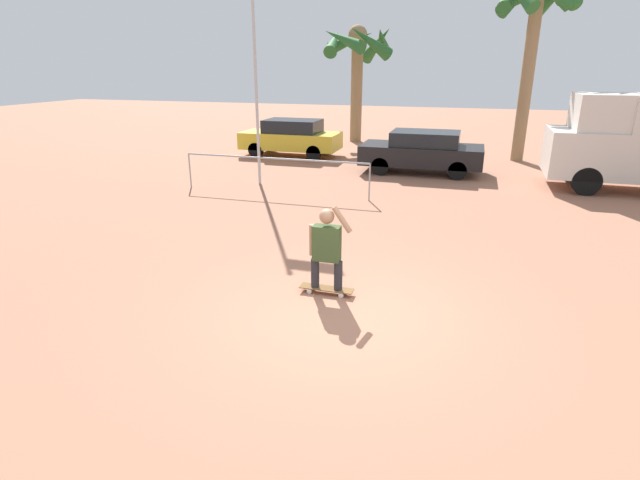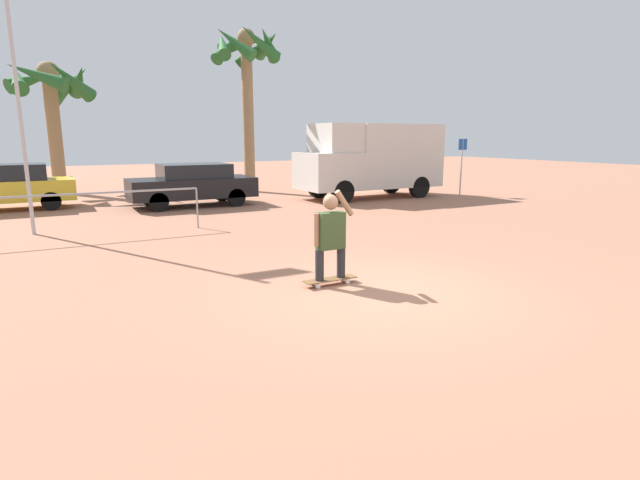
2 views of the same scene
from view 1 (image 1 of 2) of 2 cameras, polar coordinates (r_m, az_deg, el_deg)
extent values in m
plane|color=#A36B51|center=(7.75, 2.82, -8.71)|extent=(80.00, 80.00, 0.00)
cube|color=brown|center=(8.43, 0.75, -5.54)|extent=(0.91, 0.22, 0.02)
cylinder|color=white|center=(8.45, -1.23, -5.87)|extent=(0.08, 0.03, 0.08)
cylinder|color=white|center=(8.60, -0.86, -5.37)|extent=(0.08, 0.03, 0.08)
cylinder|color=white|center=(8.31, 2.41, -6.33)|extent=(0.08, 0.03, 0.08)
cylinder|color=white|center=(8.47, 2.72, -5.82)|extent=(0.08, 0.03, 0.08)
cylinder|color=#28282D|center=(8.38, -0.56, -3.77)|extent=(0.14, 0.14, 0.50)
cylinder|color=#28282D|center=(8.28, 2.09, -4.08)|extent=(0.14, 0.14, 0.50)
cube|color=#384C28|center=(8.12, 0.77, -0.38)|extent=(0.44, 0.22, 0.59)
sphere|color=#A37556|center=(7.98, 0.79, 2.71)|extent=(0.24, 0.24, 0.24)
cylinder|color=#A37556|center=(8.18, -0.92, 0.01)|extent=(0.09, 0.09, 0.53)
cylinder|color=#A37556|center=(7.93, 2.54, 2.35)|extent=(0.35, 0.09, 0.44)
cylinder|color=black|center=(16.65, 28.14, 5.97)|extent=(0.83, 0.28, 0.83)
cylinder|color=black|center=(18.46, 27.15, 7.25)|extent=(0.83, 0.28, 0.83)
cube|color=silver|center=(17.42, 27.70, 8.87)|extent=(1.99, 2.15, 1.37)
cube|color=black|center=(17.31, 26.54, 9.92)|extent=(0.04, 1.83, 0.69)
cube|color=silver|center=(17.34, 29.32, 12.66)|extent=(1.39, 1.98, 1.05)
cylinder|color=black|center=(17.57, 6.88, 8.37)|extent=(0.62, 0.22, 0.62)
cylinder|color=black|center=(19.17, 7.78, 9.26)|extent=(0.62, 0.22, 0.62)
cylinder|color=black|center=(17.32, 15.43, 7.65)|extent=(0.62, 0.22, 0.62)
cylinder|color=black|center=(18.94, 15.63, 8.60)|extent=(0.62, 0.22, 0.62)
cube|color=black|center=(18.15, 11.49, 9.54)|extent=(4.19, 1.87, 0.66)
cube|color=black|center=(18.05, 11.95, 11.30)|extent=(2.30, 1.65, 0.48)
cylinder|color=black|center=(21.07, -7.35, 10.18)|extent=(0.61, 0.22, 0.61)
cylinder|color=black|center=(22.46, -5.75, 10.81)|extent=(0.61, 0.22, 0.61)
cylinder|color=black|center=(20.18, -0.70, 9.93)|extent=(0.61, 0.22, 0.61)
cylinder|color=black|center=(21.63, 0.54, 10.57)|extent=(0.61, 0.22, 0.61)
cube|color=gold|center=(21.25, -3.37, 11.30)|extent=(4.06, 1.75, 0.67)
cube|color=black|center=(21.14, -3.14, 12.88)|extent=(2.23, 1.54, 0.52)
cylinder|color=#8E704C|center=(21.41, 22.61, 16.85)|extent=(0.47, 0.47, 6.39)
cylinder|color=#8E704C|center=(25.27, 4.20, 16.76)|extent=(0.55, 0.55, 4.95)
sphere|color=#8E704C|center=(25.27, 4.35, 22.37)|extent=(0.88, 0.88, 0.88)
cone|color=#235B28|center=(25.13, 7.08, 21.74)|extent=(0.82, 2.38, 1.41)
cone|color=#235B28|center=(25.89, 6.57, 21.38)|extent=(2.04, 2.00, 1.80)
cone|color=#235B28|center=(26.35, 3.57, 21.78)|extent=(2.35, 1.70, 1.34)
cone|color=#235B28|center=(25.43, 1.61, 21.72)|extent=(0.85, 2.36, 1.56)
cone|color=#235B28|center=(24.35, 2.67, 21.96)|extent=(2.40, 1.49, 1.37)
cone|color=#235B28|center=(24.28, 5.74, 21.66)|extent=(2.11, 2.00, 1.66)
cylinder|color=#B7B7BC|center=(15.94, -7.38, 18.20)|extent=(0.09, 0.09, 6.68)
cylinder|color=#99999E|center=(14.80, -5.23, 9.26)|extent=(5.68, 0.05, 0.05)
cylinder|color=#99999E|center=(16.16, -14.64, 7.68)|extent=(0.04, 0.04, 1.05)
cylinder|color=#99999E|center=(14.10, 5.68, 6.56)|extent=(0.04, 0.04, 1.05)
camera|label=2|loc=(6.14, -65.34, -4.33)|focal=28.00mm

